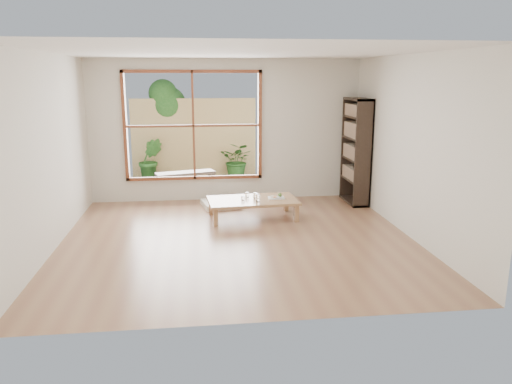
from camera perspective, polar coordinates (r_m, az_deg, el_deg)
ground at (r=7.21m, az=-2.07°, el=-5.42°), size 5.00×5.00×0.00m
low_table at (r=8.19m, az=-0.38°, el=-1.09°), size 1.50×0.92×0.32m
floor_cushion at (r=9.00m, az=-4.06°, el=-1.34°), size 0.73×0.73×0.09m
bookshelf at (r=9.28m, az=11.36°, el=4.59°), size 0.31×0.86×1.91m
glass_tall at (r=8.01m, az=0.19°, el=-0.68°), size 0.07×0.07×0.12m
glass_mid at (r=8.24m, az=-0.08°, el=-0.39°), size 0.07×0.07×0.09m
glass_short at (r=8.31m, az=-1.03°, el=-0.32°), size 0.06×0.06×0.08m
glass_small at (r=8.11m, az=-1.50°, el=-0.71°), size 0.05×0.05×0.07m
food_tray at (r=8.26m, az=2.42°, el=-0.58°), size 0.26×0.19×0.08m
deck at (r=10.62m, az=-6.94°, el=0.59°), size 2.80×2.00×0.05m
garden_bench at (r=10.18m, az=-8.08°, el=1.95°), size 1.23×0.66×0.37m
bamboo_fence at (r=11.46m, az=-7.08°, el=6.08°), size 2.80×0.06×1.80m
shrub_right at (r=11.32m, az=-2.12°, el=3.65°), size 0.91×0.86×0.80m
shrub_left at (r=11.19m, az=-11.97°, el=3.64°), size 0.55×0.46×0.95m
garden_tree at (r=11.71m, az=-10.55°, el=9.68°), size 1.04×0.85×2.22m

